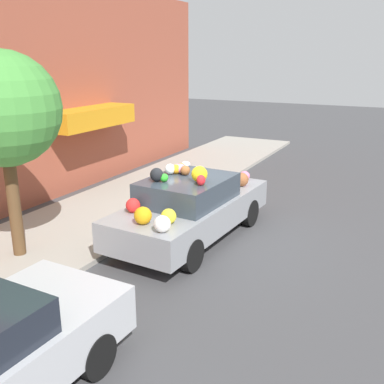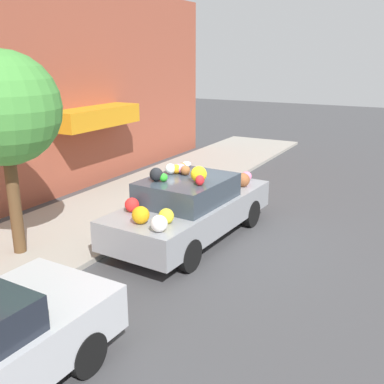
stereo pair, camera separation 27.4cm
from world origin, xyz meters
TOP-DOWN VIEW (x-y plane):
  - ground_plane at (0.00, 0.00)m, footprint 60.00×60.00m
  - sidewalk_curb at (0.00, 2.70)m, footprint 24.00×3.20m
  - building_facade at (0.09, 4.92)m, footprint 18.00×1.20m
  - street_tree at (-2.49, 2.61)m, footprint 2.12×2.12m
  - fire_hydrant at (1.03, 1.58)m, footprint 0.20×0.20m
  - art_car at (-0.05, 0.03)m, footprint 4.50×1.98m

SIDE VIEW (x-z plane):
  - ground_plane at x=0.00m, z-range 0.00..0.00m
  - sidewalk_curb at x=0.00m, z-range 0.00..0.11m
  - fire_hydrant at x=1.03m, z-range 0.10..0.80m
  - art_car at x=-0.05m, z-range -0.11..1.64m
  - building_facade at x=0.09m, z-range -0.04..5.89m
  - street_tree at x=-2.49m, z-range 0.98..4.90m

